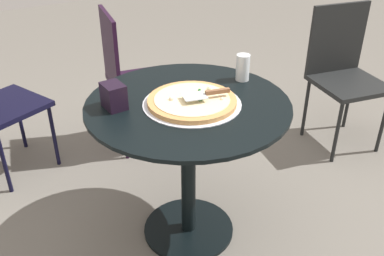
# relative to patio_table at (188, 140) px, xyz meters

# --- Properties ---
(ground_plane) EXTENTS (10.00, 10.00, 0.00)m
(ground_plane) POSITION_rel_patio_table_xyz_m (0.00, 0.00, -0.56)
(ground_plane) COLOR #69655C
(patio_table) EXTENTS (0.91, 0.91, 0.75)m
(patio_table) POSITION_rel_patio_table_xyz_m (0.00, 0.00, 0.00)
(patio_table) COLOR black
(patio_table) RESTS_ON ground
(pizza_on_tray) EXTENTS (0.43, 0.43, 0.05)m
(pizza_on_tray) POSITION_rel_patio_table_xyz_m (0.01, -0.02, 0.21)
(pizza_on_tray) COLOR silver
(pizza_on_tray) RESTS_ON patio_table
(pizza_server) EXTENTS (0.22, 0.10, 0.02)m
(pizza_server) POSITION_rel_patio_table_xyz_m (0.06, -0.06, 0.25)
(pizza_server) COLOR silver
(pizza_server) RESTS_ON pizza_on_tray
(drinking_cup) EXTENTS (0.07, 0.07, 0.13)m
(drinking_cup) POSITION_rel_patio_table_xyz_m (0.35, 0.08, 0.26)
(drinking_cup) COLOR silver
(drinking_cup) RESTS_ON patio_table
(napkin_dispenser) EXTENTS (0.09, 0.11, 0.11)m
(napkin_dispenser) POSITION_rel_patio_table_xyz_m (-0.30, 0.12, 0.25)
(napkin_dispenser) COLOR black
(napkin_dispenser) RESTS_ON patio_table
(patio_chair_near) EXTENTS (0.49, 0.49, 0.92)m
(patio_chair_near) POSITION_rel_patio_table_xyz_m (1.35, 0.31, -0.03)
(patio_chair_near) COLOR black
(patio_chair_near) RESTS_ON ground
(patio_chair_far) EXTENTS (0.47, 0.47, 0.92)m
(patio_chair_far) POSITION_rel_patio_table_xyz_m (0.11, 0.95, -0.03)
(patio_chair_far) COLOR black
(patio_chair_far) RESTS_ON ground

